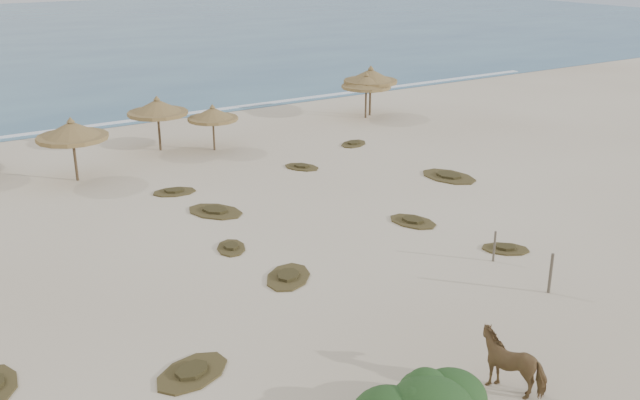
# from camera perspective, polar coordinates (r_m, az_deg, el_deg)

# --- Properties ---
(ground) EXTENTS (160.00, 160.00, 0.00)m
(ground) POSITION_cam_1_polar(r_m,az_deg,el_deg) (21.97, 2.58, -7.79)
(ground) COLOR beige
(ground) RESTS_ON ground
(foam_line) EXTENTS (70.00, 0.60, 0.01)m
(foam_line) POSITION_cam_1_polar(r_m,az_deg,el_deg) (44.53, -17.06, 5.78)
(foam_line) COLOR white
(foam_line) RESTS_ON ground
(palapa_2) EXTENTS (3.37, 3.37, 2.95)m
(palapa_2) POSITION_cam_1_polar(r_m,az_deg,el_deg) (33.69, -19.24, 5.20)
(palapa_2) COLOR brown
(palapa_2) RESTS_ON ground
(palapa_3) EXTENTS (3.14, 3.14, 2.43)m
(palapa_3) POSITION_cam_1_polar(r_m,az_deg,el_deg) (37.26, -8.58, 6.78)
(palapa_3) COLOR brown
(palapa_3) RESTS_ON ground
(palapa_4) EXTENTS (3.97, 3.97, 2.88)m
(palapa_4) POSITION_cam_1_polar(r_m,az_deg,el_deg) (37.67, -12.88, 7.19)
(palapa_4) COLOR brown
(palapa_4) RESTS_ON ground
(palapa_5) EXTENTS (3.20, 3.20, 2.84)m
(palapa_5) POSITION_cam_1_polar(r_m,az_deg,el_deg) (44.01, 3.72, 9.38)
(palapa_5) COLOR brown
(palapa_5) RESTS_ON ground
(palapa_6) EXTENTS (3.77, 3.77, 3.12)m
(palapa_6) POSITION_cam_1_polar(r_m,az_deg,el_deg) (44.68, 4.07, 9.81)
(palapa_6) COLOR brown
(palapa_6) RESTS_ON ground
(horse) EXTENTS (1.48, 1.90, 1.46)m
(horse) POSITION_cam_1_polar(r_m,az_deg,el_deg) (18.14, 15.22, -12.35)
(horse) COLOR olive
(horse) RESTS_ON ground
(fence_post_near) EXTENTS (0.11, 0.11, 1.32)m
(fence_post_near) POSITION_cam_1_polar(r_m,az_deg,el_deg) (23.04, 17.97, -5.60)
(fence_post_near) COLOR brown
(fence_post_near) RESTS_ON ground
(fence_post_far) EXTENTS (0.09, 0.09, 1.09)m
(fence_post_far) POSITION_cam_1_polar(r_m,az_deg,el_deg) (24.80, 13.78, -3.62)
(fence_post_far) COLOR brown
(fence_post_far) RESTS_ON ground
(scrub_2) EXTENTS (1.50, 1.80, 0.16)m
(scrub_2) POSITION_cam_1_polar(r_m,az_deg,el_deg) (25.43, -7.12, -3.79)
(scrub_2) COLOR brown
(scrub_2) RESTS_ON ground
(scrub_3) EXTENTS (2.57, 2.92, 0.16)m
(scrub_3) POSITION_cam_1_polar(r_m,az_deg,el_deg) (28.91, -8.39, -0.88)
(scrub_3) COLOR brown
(scrub_3) RESTS_ON ground
(scrub_4) EXTENTS (1.79, 2.28, 0.16)m
(scrub_4) POSITION_cam_1_polar(r_m,az_deg,el_deg) (27.80, 7.43, -1.69)
(scrub_4) COLOR brown
(scrub_4) RESTS_ON ground
(scrub_5) EXTENTS (2.29, 3.07, 0.16)m
(scrub_5) POSITION_cam_1_polar(r_m,az_deg,el_deg) (33.42, 10.25, 1.89)
(scrub_5) COLOR brown
(scrub_5) RESTS_ON ground
(scrub_7) EXTENTS (1.86, 2.10, 0.16)m
(scrub_7) POSITION_cam_1_polar(r_m,az_deg,el_deg) (34.31, -1.48, 2.68)
(scrub_7) COLOR brown
(scrub_7) RESTS_ON ground
(scrub_9) EXTENTS (2.46, 2.49, 0.16)m
(scrub_9) POSITION_cam_1_polar(r_m,az_deg,el_deg) (23.13, -2.57, -6.14)
(scrub_9) COLOR brown
(scrub_9) RESTS_ON ground
(scrub_10) EXTENTS (2.12, 1.86, 0.16)m
(scrub_10) POSITION_cam_1_polar(r_m,az_deg,el_deg) (38.38, 2.70, 4.54)
(scrub_10) COLOR brown
(scrub_10) RESTS_ON ground
(scrub_11) EXTENTS (2.52, 2.12, 0.16)m
(scrub_11) POSITION_cam_1_polar(r_m,az_deg,el_deg) (18.66, -10.20, -13.40)
(scrub_11) COLOR brown
(scrub_11) RESTS_ON ground
(scrub_12) EXTENTS (1.97, 1.93, 0.16)m
(scrub_12) POSITION_cam_1_polar(r_m,az_deg,el_deg) (25.99, 14.61, -3.78)
(scrub_12) COLOR brown
(scrub_12) RESTS_ON ground
(scrub_13) EXTENTS (2.11, 1.64, 0.16)m
(scrub_13) POSITION_cam_1_polar(r_m,az_deg,el_deg) (31.48, -11.58, 0.67)
(scrub_13) COLOR brown
(scrub_13) RESTS_ON ground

